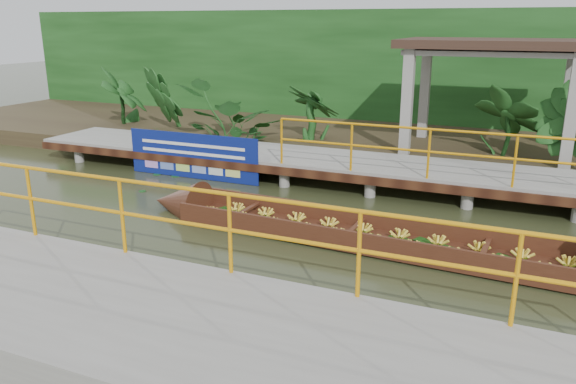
% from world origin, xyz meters
% --- Properties ---
extents(ground, '(80.00, 80.00, 0.00)m').
position_xyz_m(ground, '(0.00, 0.00, 0.00)').
color(ground, '#2A2F17').
rests_on(ground, ground).
extents(land_strip, '(30.00, 8.00, 0.45)m').
position_xyz_m(land_strip, '(0.00, 7.50, 0.23)').
color(land_strip, '#302418').
rests_on(land_strip, ground).
extents(far_dock, '(16.00, 2.06, 1.66)m').
position_xyz_m(far_dock, '(0.02, 3.43, 0.48)').
color(far_dock, gray).
rests_on(far_dock, ground).
extents(near_dock, '(18.00, 2.40, 1.73)m').
position_xyz_m(near_dock, '(1.00, -4.20, 0.30)').
color(near_dock, gray).
rests_on(near_dock, ground).
extents(pavilion, '(4.40, 3.00, 3.00)m').
position_xyz_m(pavilion, '(3.00, 6.30, 2.82)').
color(pavilion, gray).
rests_on(pavilion, ground).
extents(foliage_backdrop, '(30.00, 0.80, 4.00)m').
position_xyz_m(foliage_backdrop, '(0.00, 10.00, 2.00)').
color(foliage_backdrop, '#153912').
rests_on(foliage_backdrop, ground).
extents(vendor_boat, '(10.57, 1.59, 2.03)m').
position_xyz_m(vendor_boat, '(2.70, 0.01, 0.20)').
color(vendor_boat, '#3B1B10').
rests_on(vendor_boat, ground).
extents(blue_banner, '(3.47, 0.04, 1.08)m').
position_xyz_m(blue_banner, '(-3.28, 2.48, 0.56)').
color(blue_banner, navy).
rests_on(blue_banner, ground).
extents(tropical_plants, '(14.43, 1.43, 1.79)m').
position_xyz_m(tropical_plants, '(-1.75, 5.30, 1.34)').
color(tropical_plants, '#153912').
rests_on(tropical_plants, ground).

